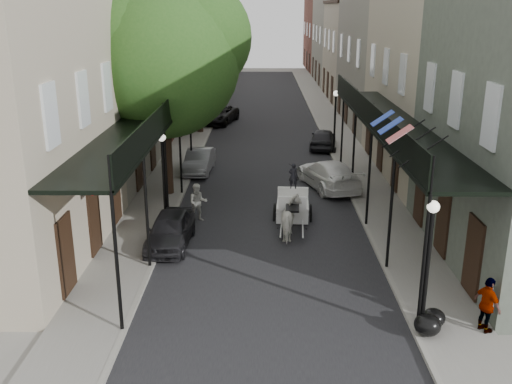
{
  "coord_description": "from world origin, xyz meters",
  "views": [
    {
      "loc": [
        -0.2,
        -15.55,
        8.42
      ],
      "look_at": [
        -0.45,
        5.56,
        1.6
      ],
      "focal_mm": 40.0,
      "sensor_mm": 36.0,
      "label": 1
    }
  ],
  "objects_px": {
    "pedestrian_sidewalk_left": "(179,125)",
    "carriage": "(293,194)",
    "tree_near": "(172,54)",
    "lamppost_right_far": "(335,121)",
    "horse": "(292,219)",
    "pedestrian_sidewalk_right": "(487,305)",
    "car_left_near": "(170,230)",
    "lamppost_right_near": "(427,266)",
    "tree_far": "(203,48)",
    "car_left_far": "(218,115)",
    "car_right_near": "(328,174)",
    "lamppost_left": "(164,177)",
    "pedestrian_walking": "(198,202)",
    "car_left_mid": "(199,161)",
    "car_right_far": "(323,139)"
  },
  "relations": [
    {
      "from": "tree_near",
      "to": "car_left_near",
      "type": "distance_m",
      "value": 8.53
    },
    {
      "from": "horse",
      "to": "pedestrian_sidewalk_right",
      "type": "height_order",
      "value": "pedestrian_sidewalk_right"
    },
    {
      "from": "lamppost_right_near",
      "to": "lamppost_right_far",
      "type": "height_order",
      "value": "same"
    },
    {
      "from": "car_left_near",
      "to": "car_right_far",
      "type": "bearing_deg",
      "value": 67.45
    },
    {
      "from": "carriage",
      "to": "pedestrian_sidewalk_left",
      "type": "xyz_separation_m",
      "value": [
        -6.89,
        15.06,
        -0.09
      ]
    },
    {
      "from": "lamppost_left",
      "to": "pedestrian_sidewalk_right",
      "type": "bearing_deg",
      "value": -38.94
    },
    {
      "from": "car_left_near",
      "to": "car_right_near",
      "type": "bearing_deg",
      "value": 49.83
    },
    {
      "from": "tree_near",
      "to": "carriage",
      "type": "distance_m",
      "value": 8.17
    },
    {
      "from": "tree_near",
      "to": "tree_far",
      "type": "distance_m",
      "value": 14.02
    },
    {
      "from": "pedestrian_sidewalk_left",
      "to": "car_left_mid",
      "type": "height_order",
      "value": "pedestrian_sidewalk_left"
    },
    {
      "from": "car_right_far",
      "to": "pedestrian_walking",
      "type": "bearing_deg",
      "value": 72.89
    },
    {
      "from": "lamppost_right_near",
      "to": "car_right_near",
      "type": "height_order",
      "value": "lamppost_right_near"
    },
    {
      "from": "pedestrian_walking",
      "to": "horse",
      "type": "bearing_deg",
      "value": -35.95
    },
    {
      "from": "pedestrian_walking",
      "to": "car_right_far",
      "type": "bearing_deg",
      "value": 52.49
    },
    {
      "from": "car_left_mid",
      "to": "pedestrian_walking",
      "type": "bearing_deg",
      "value": -81.35
    },
    {
      "from": "car_left_far",
      "to": "car_right_near",
      "type": "height_order",
      "value": "car_right_near"
    },
    {
      "from": "tree_near",
      "to": "pedestrian_sidewalk_left",
      "type": "xyz_separation_m",
      "value": [
        -1.6,
        12.1,
        -5.58
      ]
    },
    {
      "from": "lamppost_left",
      "to": "horse",
      "type": "xyz_separation_m",
      "value": [
        5.04,
        -1.17,
        -1.28
      ]
    },
    {
      "from": "lamppost_left",
      "to": "pedestrian_sidewalk_left",
      "type": "bearing_deg",
      "value": 95.96
    },
    {
      "from": "lamppost_right_far",
      "to": "horse",
      "type": "relative_size",
      "value": 2.04
    },
    {
      "from": "horse",
      "to": "pedestrian_sidewalk_right",
      "type": "distance_m",
      "value": 8.39
    },
    {
      "from": "lamppost_right_near",
      "to": "pedestrian_walking",
      "type": "bearing_deg",
      "value": 128.95
    },
    {
      "from": "lamppost_right_near",
      "to": "car_left_far",
      "type": "relative_size",
      "value": 0.77
    },
    {
      "from": "horse",
      "to": "lamppost_right_far",
      "type": "bearing_deg",
      "value": -99.95
    },
    {
      "from": "tree_near",
      "to": "car_left_mid",
      "type": "bearing_deg",
      "value": 81.12
    },
    {
      "from": "car_left_near",
      "to": "car_right_near",
      "type": "relative_size",
      "value": 0.78
    },
    {
      "from": "carriage",
      "to": "pedestrian_walking",
      "type": "xyz_separation_m",
      "value": [
        -3.94,
        -0.62,
        -0.2
      ]
    },
    {
      "from": "carriage",
      "to": "car_right_near",
      "type": "relative_size",
      "value": 0.54
    },
    {
      "from": "tree_far",
      "to": "pedestrian_walking",
      "type": "relative_size",
      "value": 5.37
    },
    {
      "from": "pedestrian_sidewalk_right",
      "to": "car_left_near",
      "type": "relative_size",
      "value": 0.43
    },
    {
      "from": "pedestrian_sidewalk_left",
      "to": "carriage",
      "type": "bearing_deg",
      "value": 85.71
    },
    {
      "from": "pedestrian_sidewalk_right",
      "to": "tree_near",
      "type": "bearing_deg",
      "value": 18.31
    },
    {
      "from": "horse",
      "to": "lamppost_right_near",
      "type": "bearing_deg",
      "value": 118.35
    },
    {
      "from": "lamppost_right_far",
      "to": "car_left_near",
      "type": "relative_size",
      "value": 1.0
    },
    {
      "from": "pedestrian_sidewalk_left",
      "to": "car_left_mid",
      "type": "distance_m",
      "value": 8.57
    },
    {
      "from": "pedestrian_sidewalk_right",
      "to": "car_left_far",
      "type": "bearing_deg",
      "value": -3.48
    },
    {
      "from": "pedestrian_sidewalk_left",
      "to": "car_right_near",
      "type": "bearing_deg",
      "value": 99.71
    },
    {
      "from": "tree_far",
      "to": "car_left_mid",
      "type": "relative_size",
      "value": 2.3
    },
    {
      "from": "pedestrian_walking",
      "to": "car_left_far",
      "type": "relative_size",
      "value": 0.33
    },
    {
      "from": "tree_far",
      "to": "lamppost_right_near",
      "type": "height_order",
      "value": "tree_far"
    },
    {
      "from": "lamppost_right_near",
      "to": "pedestrian_sidewalk_left",
      "type": "height_order",
      "value": "lamppost_right_near"
    },
    {
      "from": "carriage",
      "to": "car_left_far",
      "type": "distance_m",
      "value": 20.94
    },
    {
      "from": "tree_near",
      "to": "car_left_far",
      "type": "height_order",
      "value": "tree_near"
    },
    {
      "from": "lamppost_right_far",
      "to": "car_left_mid",
      "type": "relative_size",
      "value": 0.99
    },
    {
      "from": "tree_far",
      "to": "lamppost_right_far",
      "type": "bearing_deg",
      "value": -36.51
    },
    {
      "from": "car_right_near",
      "to": "tree_far",
      "type": "bearing_deg",
      "value": -77.46
    },
    {
      "from": "tree_near",
      "to": "lamppost_right_far",
      "type": "distance_m",
      "value": 12.24
    },
    {
      "from": "lamppost_left",
      "to": "car_right_near",
      "type": "xyz_separation_m",
      "value": [
        7.12,
        5.22,
        -1.36
      ]
    },
    {
      "from": "pedestrian_sidewalk_right",
      "to": "car_right_far",
      "type": "xyz_separation_m",
      "value": [
        -2.2,
        21.52,
        -0.27
      ]
    },
    {
      "from": "tree_far",
      "to": "lamppost_left",
      "type": "xyz_separation_m",
      "value": [
        0.15,
        -18.18,
        -3.79
      ]
    }
  ]
}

